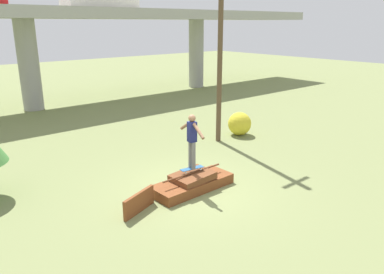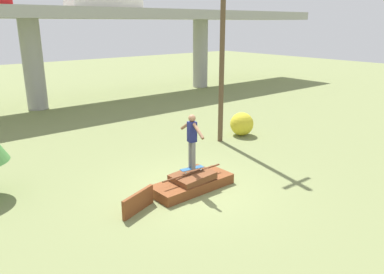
{
  "view_description": "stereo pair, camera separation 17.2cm",
  "coord_description": "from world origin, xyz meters",
  "views": [
    {
      "loc": [
        -6.53,
        -7.7,
        4.72
      ],
      "look_at": [
        0.04,
        0.07,
        1.59
      ],
      "focal_mm": 35.0,
      "sensor_mm": 36.0,
      "label": 1
    },
    {
      "loc": [
        -6.4,
        -7.81,
        4.72
      ],
      "look_at": [
        0.04,
        0.07,
        1.59
      ],
      "focal_mm": 35.0,
      "sensor_mm": 36.0,
      "label": 2
    }
  ],
  "objects": [
    {
      "name": "bush_yellow_flowering",
      "position": [
        5.16,
        2.93,
        0.5
      ],
      "size": [
        1.01,
        1.01,
        1.01
      ],
      "color": "gold",
      "rests_on": "ground_plane"
    },
    {
      "name": "skater",
      "position": [
        0.04,
        0.07,
        1.57
      ],
      "size": [
        0.28,
        1.23,
        1.61
      ],
      "color": "slate",
      "rests_on": "skateboard"
    },
    {
      "name": "highway_overpass",
      "position": [
        0.0,
        13.86,
        4.86
      ],
      "size": [
        44.0,
        4.61,
        5.51
      ],
      "color": "#9E9E99",
      "rests_on": "ground_plane"
    },
    {
      "name": "ground_plane",
      "position": [
        0.0,
        0.0,
        0.0
      ],
      "size": [
        80.0,
        80.0,
        0.0
      ],
      "primitive_type": "plane",
      "color": "olive"
    },
    {
      "name": "scrap_pile",
      "position": [
        -0.0,
        -0.0,
        0.21
      ],
      "size": [
        2.53,
        1.0,
        0.55
      ],
      "color": "brown",
      "rests_on": "ground_plane"
    },
    {
      "name": "skateboard",
      "position": [
        0.04,
        0.07,
        0.62
      ],
      "size": [
        0.74,
        0.3,
        0.09
      ],
      "color": "#23517F",
      "rests_on": "scrap_pile"
    },
    {
      "name": "scrap_plank_loose",
      "position": [
        -1.94,
        -0.15,
        0.27
      ],
      "size": [
        1.15,
        0.5,
        0.53
      ],
      "color": "brown",
      "rests_on": "ground_plane"
    },
    {
      "name": "utility_pole",
      "position": [
        3.86,
        2.9,
        4.49
      ],
      "size": [
        1.3,
        0.2,
        8.73
      ],
      "color": "brown",
      "rests_on": "ground_plane"
    }
  ]
}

